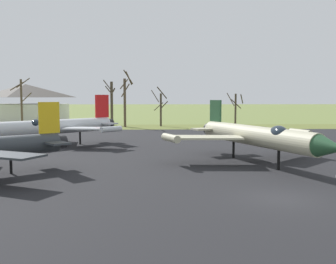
% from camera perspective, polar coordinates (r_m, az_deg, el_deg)
% --- Properties ---
extents(ground_plane, '(600.00, 600.00, 0.00)m').
position_cam_1_polar(ground_plane, '(21.55, 16.16, -9.46)').
color(ground_plane, olive).
extents(asphalt_apron, '(91.68, 55.90, 0.05)m').
position_cam_1_polar(asphalt_apron, '(37.53, 8.03, -3.13)').
color(asphalt_apron, black).
rests_on(asphalt_apron, ground).
extents(grass_verge_strip, '(151.68, 12.00, 0.06)m').
position_cam_1_polar(grass_verge_strip, '(71.01, 3.11, 0.75)').
color(grass_verge_strip, olive).
rests_on(grass_verge_strip, ground).
extents(jet_fighter_front_left, '(14.25, 14.07, 5.67)m').
position_cam_1_polar(jet_fighter_front_left, '(43.38, -16.35, 0.80)').
color(jet_fighter_front_left, silver).
rests_on(jet_fighter_front_left, ground).
extents(jet_fighter_rear_left, '(13.49, 16.24, 5.11)m').
position_cam_1_polar(jet_fighter_rear_left, '(31.55, 12.96, -0.54)').
color(jet_fighter_rear_left, '#B7B293').
rests_on(jet_fighter_rear_left, ground).
extents(bare_tree_far_left, '(3.91, 2.34, 9.17)m').
position_cam_1_polar(bare_tree_far_left, '(79.43, -20.65, 4.45)').
color(bare_tree_far_left, brown).
rests_on(bare_tree_far_left, ground).
extents(bare_tree_left_of_center, '(2.33, 2.35, 8.71)m').
position_cam_1_polar(bare_tree_left_of_center, '(75.11, -8.27, 4.36)').
color(bare_tree_left_of_center, '#42382D').
rests_on(bare_tree_left_of_center, ground).
extents(bare_tree_center, '(2.51, 2.52, 10.23)m').
position_cam_1_polar(bare_tree_center, '(70.58, -6.27, 4.88)').
color(bare_tree_center, brown).
rests_on(bare_tree_center, ground).
extents(bare_tree_right_of_center, '(3.16, 3.15, 7.36)m').
position_cam_1_polar(bare_tree_right_of_center, '(72.05, -1.08, 3.66)').
color(bare_tree_right_of_center, '#42382D').
rests_on(bare_tree_right_of_center, ground).
extents(bare_tree_far_right, '(3.30, 2.37, 6.27)m').
position_cam_1_polar(bare_tree_far_right, '(76.17, 9.90, 3.59)').
color(bare_tree_far_right, '#42382D').
rests_on(bare_tree_far_right, ground).
extents(visitor_building, '(19.10, 14.29, 8.47)m').
position_cam_1_polar(visitor_building, '(95.96, -20.12, 4.10)').
color(visitor_building, silver).
rests_on(visitor_building, ground).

